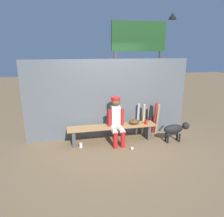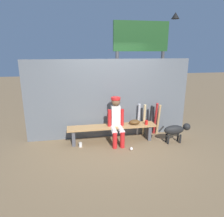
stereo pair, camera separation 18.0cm
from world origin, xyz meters
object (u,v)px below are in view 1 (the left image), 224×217
Objects in this scene: baseball_glove at (134,122)px; cup_on_bench at (146,122)px; bat_aluminum_silver at (138,119)px; bat_aluminum_black at (149,120)px; dugout_bench at (112,129)px; dog at (175,129)px; bat_wood_natural at (143,120)px; player_seated at (117,119)px; bat_wood_tan at (157,119)px; cup_on_ground at (81,145)px; baseball at (132,148)px; scoreboard at (140,49)px; bat_aluminum_red at (154,118)px.

baseball_glove is 2.55× the size of cup_on_bench.
bat_aluminum_silver is 0.32m from bat_aluminum_black.
dog is at bearing -12.19° from dugout_bench.
bat_wood_natural reaches higher than dog.
player_seated is 0.80m from bat_aluminum_silver.
bat_wood_tan is 1.01× the size of dog.
bat_wood_natural is at bearing 32.89° from baseball_glove.
cup_on_bench reaches higher than cup_on_ground.
bat_wood_natural reaches higher than cup_on_bench.
bat_wood_natural is (0.82, 0.32, -0.18)m from player_seated.
bat_wood_natural is at bearing 82.19° from cup_on_bench.
player_seated is at bearing 120.23° from baseball.
player_seated is at bearing -177.47° from cup_on_bench.
scoreboard reaches higher than bat_wood_tan.
player_seated is 0.80m from cup_on_bench.
cup_on_bench reaches higher than baseball.
bat_wood_natural is (0.33, 0.21, -0.04)m from baseball_glove.
dugout_bench is 2.49× the size of bat_aluminum_silver.
bat_aluminum_black is at bearing -169.03° from bat_wood_tan.
bat_aluminum_black is (1.09, 0.20, 0.10)m from dugout_bench.
player_seated is at bearing 3.98° from cup_on_ground.
bat_aluminum_black reaches higher than dog.
bat_aluminum_red is (0.66, 0.24, -0.03)m from baseball_glove.
player_seated reaches higher than dugout_bench.
dugout_bench is at bearing -166.93° from bat_wood_natural.
baseball_glove is at bearing 160.97° from dog.
dog is at bearing -21.10° from cup_on_bench.
bat_aluminum_red is (0.33, 0.03, 0.01)m from bat_wood_natural.
bat_aluminum_silver is at bearing 29.41° from player_seated.
bat_aluminum_red is at bearing 39.94° from cup_on_bench.
bat_aluminum_black is (1.00, 0.31, -0.19)m from player_seated.
bat_aluminum_black is (0.17, -0.01, -0.01)m from bat_wood_natural.
bat_aluminum_red reaches higher than bat_wood_natural.
baseball_glove is at bearing -161.54° from bat_wood_tan.
scoreboard is at bearing 66.55° from baseball_glove.
bat_aluminum_silver is at bearing 154.53° from bat_wood_natural.
baseball_glove is 0.39m from bat_wood_natural.
player_seated reaches higher than bat_wood_tan.
bat_aluminum_black is at bearing -13.83° from bat_aluminum_silver.
bat_wood_tan is at bearing 34.96° from cup_on_bench.
bat_wood_tan is at bearing 111.40° from dog.
bat_aluminum_silver is at bearing 55.80° from baseball_glove.
player_seated reaches higher than cup_on_bench.
player_seated is 1.30× the size of bat_aluminum_silver.
dugout_bench is at bearing -169.16° from bat_aluminum_red.
dog is (0.37, -1.74, -1.95)m from scoreboard.
baseball_glove is 0.33× the size of dog.
scoreboard is at bearing 66.90° from baseball.
bat_wood_natural is at bearing 13.07° from dugout_bench.
bat_aluminum_red is at bearing 16.65° from player_seated.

